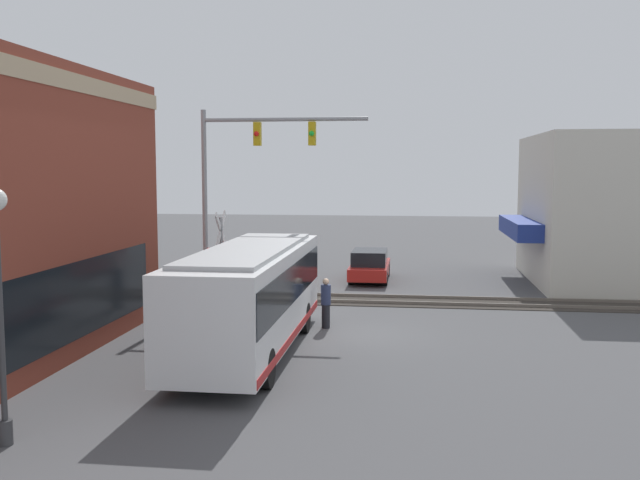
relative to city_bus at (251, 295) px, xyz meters
name	(u,v)px	position (x,y,z in m)	size (l,w,h in m)	color
ground_plane	(354,334)	(2.87, -2.80, -1.74)	(120.00, 120.00, 0.00)	#4C4C4F
shop_building	(609,210)	(14.94, -13.80, 1.75)	(9.91, 8.26, 7.00)	beige
city_bus	(251,295)	(0.00, 0.00, 0.00)	(10.09, 2.59, 3.15)	white
traffic_signal_gantry	(245,167)	(7.18, 1.84, 3.74)	(0.42, 6.52, 7.69)	gray
crossing_signal	(221,252)	(5.90, 2.51, 0.56)	(1.41, 1.18, 3.81)	gray
rail_track_near	(366,300)	(8.87, -2.80, -1.71)	(2.60, 60.00, 0.15)	#332D28
parked_car_red	(370,266)	(14.21, -2.60, -1.04)	(4.75, 1.82, 1.51)	#B21E19
pedestrian_at_crossing	(219,287)	(6.14, 2.66, -0.85)	(0.34, 0.34, 1.74)	black
pedestrian_near_bus	(326,303)	(3.61, -1.77, -0.87)	(0.34, 0.34, 1.71)	black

